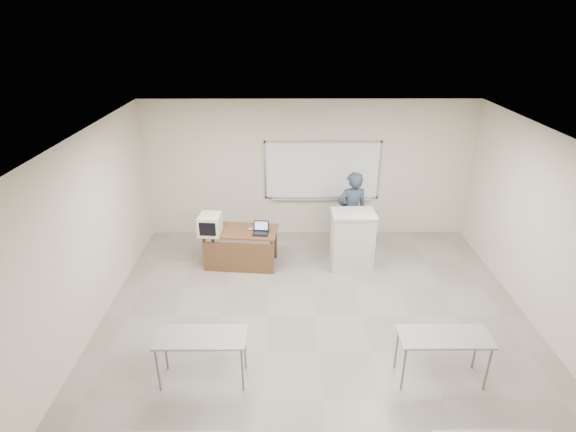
{
  "coord_description": "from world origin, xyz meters",
  "views": [
    {
      "loc": [
        -0.48,
        -5.18,
        4.59
      ],
      "look_at": [
        -0.44,
        2.2,
        1.23
      ],
      "focal_mm": 28.0,
      "sensor_mm": 36.0,
      "label": 1
    }
  ],
  "objects_px": {
    "laptop": "(261,230)",
    "keyboard": "(363,215)",
    "podium": "(352,240)",
    "instructor_desk": "(240,242)",
    "presenter": "(352,213)",
    "whiteboard": "(322,171)",
    "mouse": "(251,229)",
    "crt_monitor": "(210,224)"
  },
  "relations": [
    {
      "from": "crt_monitor",
      "to": "keyboard",
      "type": "xyz_separation_m",
      "value": [
        2.86,
        -0.1,
        0.24
      ]
    },
    {
      "from": "mouse",
      "to": "presenter",
      "type": "height_order",
      "value": "presenter"
    },
    {
      "from": "instructor_desk",
      "to": "crt_monitor",
      "type": "xyz_separation_m",
      "value": [
        -0.55,
        -0.01,
        0.39
      ]
    },
    {
      "from": "podium",
      "to": "mouse",
      "type": "relative_size",
      "value": 10.97
    },
    {
      "from": "crt_monitor",
      "to": "mouse",
      "type": "relative_size",
      "value": 4.32
    },
    {
      "from": "keyboard",
      "to": "presenter",
      "type": "distance_m",
      "value": 0.82
    },
    {
      "from": "mouse",
      "to": "instructor_desk",
      "type": "bearing_deg",
      "value": -167.23
    },
    {
      "from": "mouse",
      "to": "whiteboard",
      "type": "bearing_deg",
      "value": 24.13
    },
    {
      "from": "laptop",
      "to": "whiteboard",
      "type": "bearing_deg",
      "value": 53.92
    },
    {
      "from": "mouse",
      "to": "podium",
      "type": "bearing_deg",
      "value": -21.96
    },
    {
      "from": "instructor_desk",
      "to": "mouse",
      "type": "xyz_separation_m",
      "value": [
        0.2,
        0.12,
        0.23
      ]
    },
    {
      "from": "keyboard",
      "to": "laptop",
      "type": "bearing_deg",
      "value": -168.81
    },
    {
      "from": "whiteboard",
      "to": "podium",
      "type": "xyz_separation_m",
      "value": [
        0.5,
        -1.47,
        -0.9
      ]
    },
    {
      "from": "instructor_desk",
      "to": "podium",
      "type": "bearing_deg",
      "value": 5.95
    },
    {
      "from": "instructor_desk",
      "to": "laptop",
      "type": "bearing_deg",
      "value": 3.3
    },
    {
      "from": "crt_monitor",
      "to": "laptop",
      "type": "height_order",
      "value": "crt_monitor"
    },
    {
      "from": "instructor_desk",
      "to": "presenter",
      "type": "bearing_deg",
      "value": 21.86
    },
    {
      "from": "whiteboard",
      "to": "keyboard",
      "type": "distance_m",
      "value": 1.74
    },
    {
      "from": "instructor_desk",
      "to": "presenter",
      "type": "relative_size",
      "value": 0.81
    },
    {
      "from": "laptop",
      "to": "presenter",
      "type": "height_order",
      "value": "presenter"
    },
    {
      "from": "crt_monitor",
      "to": "keyboard",
      "type": "distance_m",
      "value": 2.87
    },
    {
      "from": "podium",
      "to": "crt_monitor",
      "type": "bearing_deg",
      "value": 178.89
    },
    {
      "from": "instructor_desk",
      "to": "presenter",
      "type": "xyz_separation_m",
      "value": [
        2.22,
        0.65,
        0.33
      ]
    },
    {
      "from": "laptop",
      "to": "keyboard",
      "type": "relative_size",
      "value": 0.67
    },
    {
      "from": "crt_monitor",
      "to": "laptop",
      "type": "bearing_deg",
      "value": 4.31
    },
    {
      "from": "whiteboard",
      "to": "crt_monitor",
      "type": "xyz_separation_m",
      "value": [
        -2.21,
        -1.49,
        -0.55
      ]
    },
    {
      "from": "instructor_desk",
      "to": "mouse",
      "type": "relative_size",
      "value": 13.39
    },
    {
      "from": "podium",
      "to": "laptop",
      "type": "bearing_deg",
      "value": 179.27
    },
    {
      "from": "whiteboard",
      "to": "instructor_desk",
      "type": "bearing_deg",
      "value": -138.34
    },
    {
      "from": "podium",
      "to": "presenter",
      "type": "bearing_deg",
      "value": 83.37
    },
    {
      "from": "crt_monitor",
      "to": "laptop",
      "type": "relative_size",
      "value": 1.57
    },
    {
      "from": "keyboard",
      "to": "presenter",
      "type": "bearing_deg",
      "value": 111.1
    },
    {
      "from": "crt_monitor",
      "to": "presenter",
      "type": "bearing_deg",
      "value": 17.88
    },
    {
      "from": "podium",
      "to": "mouse",
      "type": "distance_m",
      "value": 1.98
    },
    {
      "from": "instructor_desk",
      "to": "keyboard",
      "type": "distance_m",
      "value": 2.4
    },
    {
      "from": "laptop",
      "to": "mouse",
      "type": "relative_size",
      "value": 2.75
    },
    {
      "from": "whiteboard",
      "to": "mouse",
      "type": "relative_size",
      "value": 23.45
    },
    {
      "from": "instructor_desk",
      "to": "keyboard",
      "type": "xyz_separation_m",
      "value": [
        2.31,
        -0.11,
        0.63
      ]
    },
    {
      "from": "instructor_desk",
      "to": "crt_monitor",
      "type": "bearing_deg",
      "value": -172.98
    },
    {
      "from": "crt_monitor",
      "to": "mouse",
      "type": "height_order",
      "value": "crt_monitor"
    },
    {
      "from": "crt_monitor",
      "to": "laptop",
      "type": "xyz_separation_m",
      "value": [
        0.95,
        -0.0,
        -0.13
      ]
    },
    {
      "from": "podium",
      "to": "crt_monitor",
      "type": "distance_m",
      "value": 2.74
    }
  ]
}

